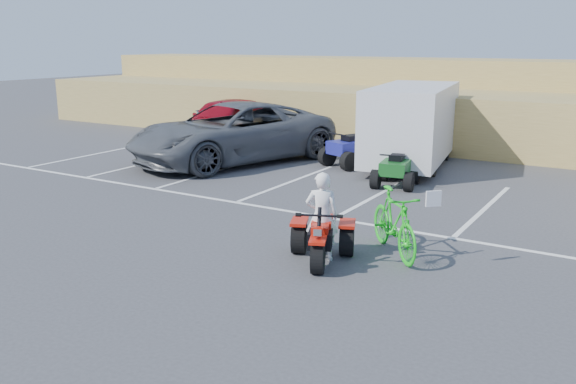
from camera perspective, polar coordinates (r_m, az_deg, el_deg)
The scene contains 11 objects.
ground at distance 11.71m, azimuth -1.10°, elevation -5.37°, with size 100.00×100.00×0.00m, color #3C3C3F.
parking_stripes at distance 14.83m, azimuth 10.20°, elevation -1.39°, with size 28.00×5.16×0.01m.
grass_embankment at distance 25.62m, azimuth 17.90°, elevation 7.82°, with size 40.00×8.50×3.10m.
red_trike_atv at distance 11.07m, azimuth 3.06°, elevation -6.56°, with size 1.18×1.58×1.03m, color red, non-canonical shape.
rider at distance 10.95m, azimuth 3.19°, elevation -2.29°, with size 0.59×0.39×1.63m, color white.
green_dirt_bike at distance 11.41m, azimuth 9.90°, elevation -2.85°, with size 0.58×2.05×1.23m, color #14BF19.
grey_pickup at distance 19.99m, azimuth -5.22°, elevation 5.54°, with size 3.20×6.93×1.93m, color #4A4E52.
red_car at distance 23.55m, azimuth -5.90°, elevation 6.63°, with size 2.10×5.23×1.78m, color maroon.
cargo_trailer at distance 19.64m, azimuth 11.51°, elevation 6.34°, with size 3.00×5.67×2.51m.
quad_atv_blue at distance 19.50m, azimuth 5.92°, elevation 2.44°, with size 1.27×1.71×1.11m, color navy, non-canonical shape.
quad_atv_green at distance 16.98m, azimuth 10.02°, elevation 0.56°, with size 1.11×1.49×0.97m, color #125019, non-canonical shape.
Camera 1 is at (5.92, -9.33, 3.88)m, focal length 38.00 mm.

